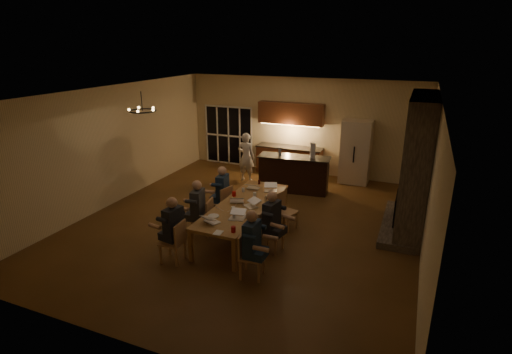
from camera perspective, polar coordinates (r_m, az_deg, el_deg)
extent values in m
plane|color=brown|center=(9.99, -1.19, -6.64)|extent=(9.00, 9.00, 0.00)
cube|color=beige|center=(13.56, 6.52, 7.23)|extent=(8.00, 0.04, 3.20)
cube|color=beige|center=(11.58, -19.83, 4.24)|extent=(0.04, 9.00, 3.20)
cube|color=beige|center=(8.69, 23.80, -0.90)|extent=(0.04, 9.00, 3.20)
cube|color=white|center=(9.09, -1.33, 12.03)|extent=(8.00, 9.00, 0.04)
cube|color=black|center=(14.59, -3.90, 5.91)|extent=(1.86, 0.08, 2.10)
cube|color=#6A5F53|center=(9.83, 21.94, 1.52)|extent=(0.58, 2.50, 3.20)
cube|color=beige|center=(12.95, 14.06, 3.51)|extent=(0.90, 0.68, 2.00)
cube|color=#9F7C3F|center=(9.32, -1.76, -6.04)|extent=(1.10, 3.20, 0.75)
cube|color=black|center=(11.97, 5.41, 0.45)|extent=(2.17, 0.90, 1.08)
imported|color=silver|center=(12.76, -1.41, 2.88)|extent=(0.60, 0.41, 1.58)
torus|color=black|center=(9.83, -15.91, 9.07)|extent=(0.63, 0.63, 0.03)
cylinder|color=white|center=(8.82, -3.30, -4.56)|extent=(0.08, 0.08, 0.10)
cylinder|color=white|center=(9.62, -0.18, -2.49)|extent=(0.08, 0.08, 0.10)
cylinder|color=white|center=(9.90, -1.84, -1.85)|extent=(0.07, 0.07, 0.10)
cylinder|color=#AE0D0B|center=(7.87, -3.26, -7.48)|extent=(0.09, 0.09, 0.12)
cylinder|color=#AE0D0B|center=(9.64, -3.16, -2.41)|extent=(0.09, 0.09, 0.12)
cylinder|color=#AE0D0B|center=(10.24, 2.38, -1.09)|extent=(0.09, 0.09, 0.12)
cylinder|color=#B2B2B7|center=(8.59, -3.14, -5.13)|extent=(0.06, 0.06, 0.12)
cylinder|color=#3F0F0C|center=(10.43, 0.46, -0.70)|extent=(0.06, 0.06, 0.12)
cylinder|color=#B2B2B7|center=(9.31, 1.43, -3.15)|extent=(0.07, 0.07, 0.12)
cylinder|color=white|center=(8.56, -1.10, -5.57)|extent=(0.23, 0.23, 0.02)
cylinder|color=white|center=(8.60, -6.11, -5.56)|extent=(0.24, 0.24, 0.02)
cylinder|color=white|center=(9.62, 2.15, -2.76)|extent=(0.24, 0.24, 0.02)
cube|color=white|center=(7.88, -5.44, -7.93)|extent=(0.17, 0.23, 0.01)
cylinder|color=#99999E|center=(11.90, 3.42, 3.71)|extent=(0.09, 0.09, 0.24)
cube|color=silver|center=(11.68, 8.09, 3.77)|extent=(0.19, 0.19, 0.44)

